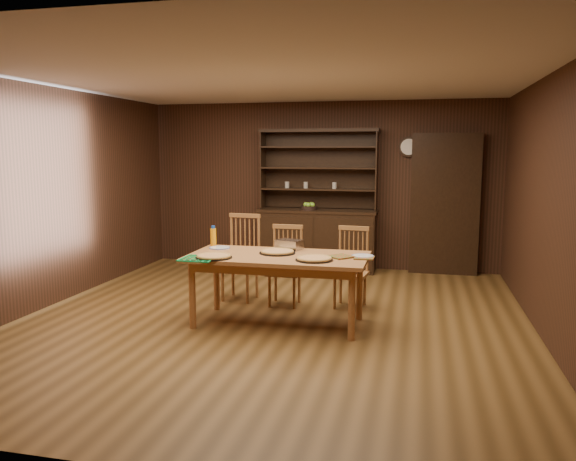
% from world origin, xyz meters
% --- Properties ---
extents(floor, '(6.00, 6.00, 0.00)m').
position_xyz_m(floor, '(0.00, 0.00, 0.00)').
color(floor, brown).
rests_on(floor, ground).
extents(room_shell, '(6.00, 6.00, 6.00)m').
position_xyz_m(room_shell, '(0.00, 0.00, 1.58)').
color(room_shell, silver).
rests_on(room_shell, floor).
extents(china_hutch, '(1.84, 0.52, 2.17)m').
position_xyz_m(china_hutch, '(-0.00, 2.75, 0.60)').
color(china_hutch, black).
rests_on(china_hutch, floor).
extents(doorway, '(1.00, 0.18, 2.10)m').
position_xyz_m(doorway, '(1.90, 2.90, 1.05)').
color(doorway, black).
rests_on(doorway, floor).
extents(wall_clock, '(0.30, 0.05, 0.30)m').
position_xyz_m(wall_clock, '(1.35, 2.96, 1.90)').
color(wall_clock, black).
rests_on(wall_clock, room_shell).
extents(dining_table, '(1.89, 0.94, 0.75)m').
position_xyz_m(dining_table, '(0.09, -0.10, 0.67)').
color(dining_table, '#A57339').
rests_on(dining_table, floor).
extents(chair_left, '(0.47, 0.45, 1.06)m').
position_xyz_m(chair_left, '(-0.61, 0.83, 0.56)').
color(chair_left, '#A57238').
rests_on(chair_left, floor).
extents(chair_center, '(0.40, 0.38, 0.96)m').
position_xyz_m(chair_center, '(-0.01, 0.70, 0.51)').
color(chair_center, '#A57238').
rests_on(chair_center, floor).
extents(chair_right, '(0.43, 0.41, 0.95)m').
position_xyz_m(chair_right, '(0.77, 0.78, 0.50)').
color(chair_right, '#A57238').
rests_on(chair_right, floor).
extents(pizza_left, '(0.38, 0.38, 0.04)m').
position_xyz_m(pizza_left, '(-0.51, -0.41, 0.77)').
color(pizza_left, black).
rests_on(pizza_left, dining_table).
extents(pizza_right, '(0.38, 0.38, 0.04)m').
position_xyz_m(pizza_right, '(0.52, -0.30, 0.77)').
color(pizza_right, black).
rests_on(pizza_right, dining_table).
extents(pizza_center, '(0.39, 0.39, 0.04)m').
position_xyz_m(pizza_center, '(0.06, -0.01, 0.77)').
color(pizza_center, black).
rests_on(pizza_center, dining_table).
extents(cooling_rack, '(0.43, 0.43, 0.01)m').
position_xyz_m(cooling_rack, '(-0.64, -0.50, 0.76)').
color(cooling_rack, '#0EB655').
rests_on(cooling_rack, dining_table).
extents(plate_left, '(0.24, 0.24, 0.02)m').
position_xyz_m(plate_left, '(-0.65, 0.14, 0.76)').
color(plate_left, silver).
rests_on(plate_left, dining_table).
extents(plate_right, '(0.23, 0.23, 0.02)m').
position_xyz_m(plate_right, '(0.98, 0.00, 0.76)').
color(plate_right, silver).
rests_on(plate_right, dining_table).
extents(foil_dish, '(0.32, 0.26, 0.11)m').
position_xyz_m(foil_dish, '(0.13, 0.26, 0.80)').
color(foil_dish, silver).
rests_on(foil_dish, dining_table).
extents(juice_bottle, '(0.07, 0.07, 0.24)m').
position_xyz_m(juice_bottle, '(-0.77, 0.28, 0.86)').
color(juice_bottle, '#FF9C0D').
rests_on(juice_bottle, dining_table).
extents(pot_holder_a, '(0.20, 0.20, 0.01)m').
position_xyz_m(pot_holder_a, '(1.00, -0.08, 0.76)').
color(pot_holder_a, '#A71F13').
rests_on(pot_holder_a, dining_table).
extents(pot_holder_b, '(0.31, 0.31, 0.02)m').
position_xyz_m(pot_holder_b, '(0.76, -0.08, 0.76)').
color(pot_holder_b, '#A71F13').
rests_on(pot_holder_b, dining_table).
extents(fruit_bowl, '(0.25, 0.25, 0.12)m').
position_xyz_m(fruit_bowl, '(-0.12, 2.69, 0.99)').
color(fruit_bowl, black).
rests_on(fruit_bowl, china_hutch).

